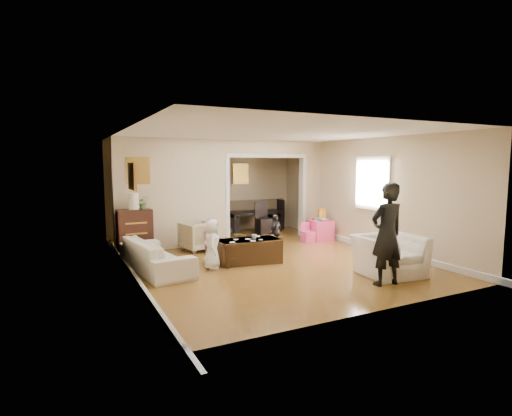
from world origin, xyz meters
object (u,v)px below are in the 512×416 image
coffee_table (249,251)px  child_toddler (276,232)px  dresser (135,232)px  child_kneel_b (211,240)px  play_table (320,230)px  armchair_back (198,236)px  armchair_front (389,255)px  adult_person (387,234)px  child_kneel_a (212,244)px  table_lamp (134,201)px  cyan_cup (318,219)px  dining_table (254,221)px  coffee_cup (254,237)px  sofa (156,255)px

coffee_table → child_toddler: (1.05, 0.75, 0.18)m
dresser → child_kneel_b: size_ratio=1.11×
play_table → armchair_back: bearing=175.5°
armchair_back → armchair_front: (2.45, -3.51, 0.03)m
adult_person → child_kneel_a: adult_person is taller
play_table → child_kneel_b: (-3.39, -0.98, 0.19)m
dresser → table_lamp: bearing=0.0°
armchair_front → child_kneel_a: bearing=152.6°
armchair_front → cyan_cup: size_ratio=13.70×
armchair_front → child_kneel_b: 3.44m
dining_table → adult_person: adult_person is taller
coffee_cup → dining_table: bearing=63.9°
armchair_back → table_lamp: size_ratio=2.02×
table_lamp → coffee_table: (1.96, -1.71, -0.95)m
table_lamp → cyan_cup: (4.55, -0.48, -0.62)m
table_lamp → dining_table: bearing=24.2°
child_toddler → dining_table: bearing=-136.1°
coffee_table → child_kneel_a: 0.90m
sofa → armchair_front: size_ratio=1.85×
armchair_front → dresser: dresser is taller
coffee_cup → coffee_table: bearing=153.4°
armchair_back → play_table: bearing=163.3°
cyan_cup → child_kneel_a: 3.71m
coffee_cup → child_toddler: size_ratio=0.12×
armchair_front → cyan_cup: bearing=83.8°
table_lamp → coffee_cup: 2.79m
armchair_front → play_table: 3.35m
cyan_cup → coffee_cup: bearing=-152.9°
armchair_front → sofa: bearing=156.3°
sofa → play_table: sofa is taller
child_kneel_a → child_toddler: 2.10m
sofa → armchair_back: bearing=-51.5°
play_table → dining_table: 2.30m
adult_person → child_kneel_a: bearing=-42.9°
sofa → armchair_front: bearing=-128.1°
coffee_cup → child_kneel_a: (-0.95, -0.10, -0.04)m
dining_table → coffee_table: bearing=-117.0°
child_toddler → cyan_cup: bearing=166.7°
armchair_front → coffee_table: size_ratio=0.87×
armchair_front → armchair_back: bearing=131.3°
sofa → child_kneel_a: size_ratio=2.12×
dresser → child_kneel_b: (1.26, -1.41, -0.05)m
armchair_front → play_table: bearing=82.3°
child_kneel_a → dining_table: bearing=-17.2°
cyan_cup → child_kneel_b: child_kneel_b is taller
sofa → armchair_back: size_ratio=2.78×
armchair_front → dining_table: bearing=97.3°
dining_table → adult_person: 5.82m
table_lamp → adult_person: 5.30m
dining_table → child_kneel_b: (-2.49, -3.09, 0.16)m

